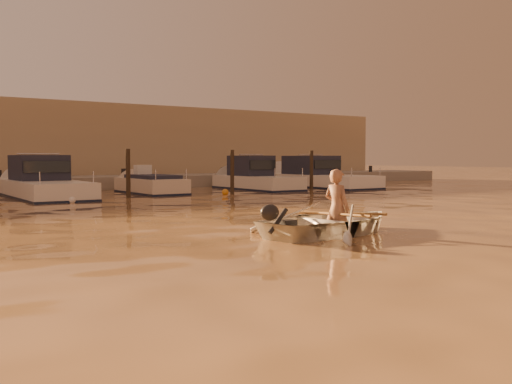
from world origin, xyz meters
TOP-DOWN VIEW (x-y plane):
  - ground_plane at (0.00, 0.00)m, footprint 160.00×160.00m
  - dinghy at (-0.66, 0.83)m, footprint 4.18×3.31m
  - person at (-0.56, 0.84)m, footprint 0.51×0.68m
  - outboard_motor at (-2.14, 0.56)m, footprint 0.96×0.55m
  - oar_port at (-0.42, 0.87)m, footprint 0.85×1.97m
  - oar_starboard at (-0.61, 0.84)m, footprint 0.06×2.10m
  - moored_boat_2 at (-3.01, 16.00)m, footprint 2.40×8.01m
  - moored_boat_3 at (1.75, 16.00)m, footprint 1.80×5.31m
  - moored_boat_4 at (7.67, 16.00)m, footprint 2.07×6.46m
  - moored_boat_5 at (11.90, 16.00)m, footprint 2.52×8.37m
  - piling_2 at (-0.20, 13.80)m, footprint 0.18×0.18m
  - piling_3 at (4.80, 13.80)m, footprint 0.18×0.18m
  - piling_4 at (9.50, 13.80)m, footprint 0.18×0.18m
  - fender_c at (-2.89, 12.47)m, footprint 0.30×0.30m
  - fender_d at (4.12, 13.29)m, footprint 0.30×0.30m
  - fender_e at (6.81, 13.60)m, footprint 0.30×0.30m
  - quay at (0.00, 21.50)m, footprint 52.00×4.00m
  - waterfront_building at (0.00, 27.00)m, footprint 46.00×7.00m

SIDE VIEW (x-z plane):
  - ground_plane at x=0.00m, z-range 0.00..0.00m
  - fender_c at x=-2.89m, z-range -0.05..0.25m
  - fender_d at x=4.12m, z-range -0.05..0.25m
  - fender_e at x=6.81m, z-range -0.05..0.25m
  - quay at x=0.00m, z-range -0.35..0.65m
  - moored_boat_3 at x=1.75m, z-range -0.25..0.70m
  - dinghy at x=-0.66m, z-range -0.12..0.66m
  - outboard_motor at x=-2.14m, z-range -0.07..0.63m
  - oar_port at x=-0.42m, z-range 0.35..0.49m
  - oar_starboard at x=-0.61m, z-range 0.35..0.49m
  - person at x=-0.56m, z-range -0.30..1.39m
  - moored_boat_2 at x=-3.01m, z-range -0.25..1.50m
  - moored_boat_4 at x=7.67m, z-range -0.25..1.50m
  - moored_boat_5 at x=11.90m, z-range -0.25..1.50m
  - piling_2 at x=-0.20m, z-range -0.20..2.00m
  - piling_3 at x=4.80m, z-range -0.20..2.00m
  - piling_4 at x=9.50m, z-range -0.20..2.00m
  - waterfront_building at x=0.00m, z-range 0.00..4.80m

